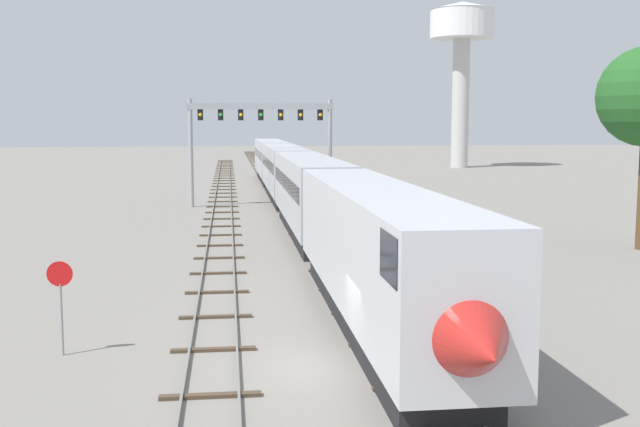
% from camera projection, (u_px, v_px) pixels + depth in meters
% --- Properties ---
extents(ground_plane, '(400.00, 400.00, 0.00)m').
position_uv_depth(ground_plane, '(335.00, 368.00, 21.87)').
color(ground_plane, gray).
extents(track_main, '(2.60, 200.00, 0.16)m').
position_uv_depth(track_main, '(276.00, 187.00, 81.24)').
color(track_main, slate).
rests_on(track_main, ground).
extents(track_near, '(2.60, 160.00, 0.16)m').
position_uv_depth(track_near, '(222.00, 209.00, 60.88)').
color(track_near, slate).
rests_on(track_near, ground).
extents(passenger_train, '(3.04, 86.84, 4.80)m').
position_uv_depth(passenger_train, '(294.00, 180.00, 58.32)').
color(passenger_train, silver).
rests_on(passenger_train, ground).
extents(signal_gantry, '(12.10, 0.49, 8.86)m').
position_uv_depth(signal_gantry, '(261.00, 127.00, 62.96)').
color(signal_gantry, '#999BA0').
rests_on(signal_gantry, ground).
extents(water_tower, '(9.80, 9.80, 24.91)m').
position_uv_depth(water_tower, '(462.00, 37.00, 115.11)').
color(water_tower, beige).
rests_on(water_tower, ground).
extents(stop_sign, '(0.76, 0.08, 2.88)m').
position_uv_depth(stop_sign, '(61.00, 294.00, 22.79)').
color(stop_sign, gray).
rests_on(stop_sign, ground).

